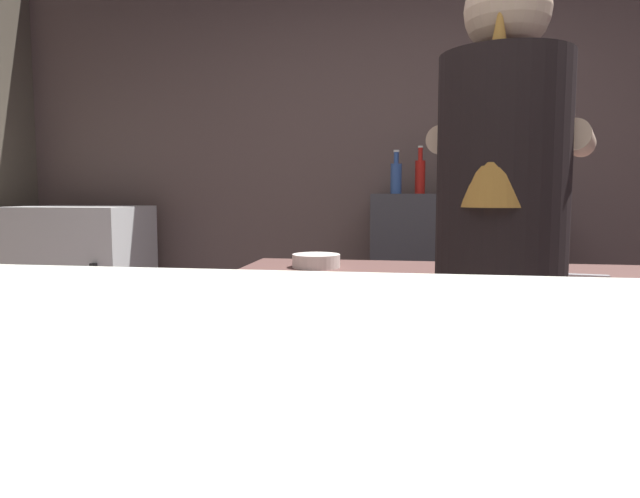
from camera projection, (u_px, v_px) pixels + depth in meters
name	position (u px, v px, depth m)	size (l,w,h in m)	color
wall_back	(428.00, 163.00, 3.47)	(5.20, 0.10, 2.70)	brown
prep_counter	(536.00, 402.00, 2.00)	(2.10, 0.60, 0.90)	brown
back_shelf	(456.00, 298.00, 3.24)	(0.95, 0.36, 1.17)	#393A3E
mini_fridge	(84.00, 299.00, 3.42)	(0.69, 0.58, 1.10)	silver
bartender	(500.00, 253.00, 1.53)	(0.50, 0.55, 1.75)	#323435
mixing_bowl	(316.00, 261.00, 2.13)	(0.18, 0.18, 0.05)	silver
chefs_knife	(569.00, 275.00, 1.90)	(0.24, 0.03, 0.01)	silver
bottle_vinegar	(483.00, 178.00, 3.21)	(0.08, 0.08, 0.23)	#CCD184
bottle_soy	(420.00, 175.00, 3.18)	(0.06, 0.06, 0.26)	red
bottle_olive_oil	(396.00, 177.00, 3.14)	(0.06, 0.06, 0.24)	#315090
bottle_hot_sauce	(458.00, 178.00, 3.14)	(0.05, 0.05, 0.22)	#4E8930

